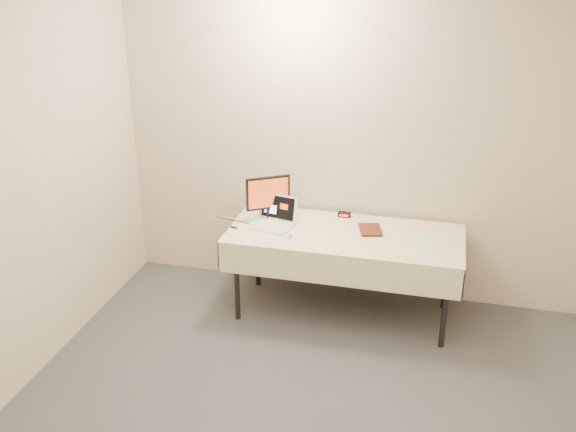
% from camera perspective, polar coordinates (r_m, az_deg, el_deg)
% --- Properties ---
extents(back_wall, '(4.00, 0.10, 2.70)m').
position_cam_1_polar(back_wall, '(5.32, 6.13, 6.49)').
color(back_wall, beige).
rests_on(back_wall, ground).
extents(table, '(1.86, 0.81, 0.74)m').
position_cam_1_polar(table, '(5.14, 5.07, -2.14)').
color(table, black).
rests_on(table, ground).
extents(laptop, '(0.39, 0.35, 0.23)m').
position_cam_1_polar(laptop, '(5.22, -1.28, -0.20)').
color(laptop, white).
rests_on(laptop, table).
extents(monitor, '(0.33, 0.21, 0.38)m').
position_cam_1_polar(monitor, '(5.25, -1.78, 1.88)').
color(monitor, black).
rests_on(monitor, table).
extents(book, '(0.17, 0.07, 0.23)m').
position_cam_1_polar(book, '(5.11, 6.43, -0.18)').
color(book, maroon).
rests_on(book, table).
extents(alarm_clock, '(0.11, 0.05, 0.04)m').
position_cam_1_polar(alarm_clock, '(5.40, 5.03, 0.13)').
color(alarm_clock, black).
rests_on(alarm_clock, table).
extents(clicker, '(0.04, 0.08, 0.02)m').
position_cam_1_polar(clicker, '(5.02, 0.11, -1.78)').
color(clicker, '#B2B2B5').
rests_on(clicker, table).
extents(paper_form, '(0.22, 0.33, 0.00)m').
position_cam_1_polar(paper_form, '(5.05, 12.20, -2.32)').
color(paper_form, '#BEE8B8').
rests_on(paper_form, table).
extents(usb_dongle, '(0.06, 0.03, 0.01)m').
position_cam_1_polar(usb_dongle, '(5.20, -4.85, -1.02)').
color(usb_dongle, black).
rests_on(usb_dongle, table).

